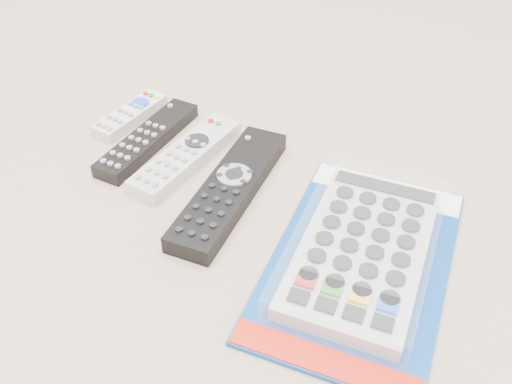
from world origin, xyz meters
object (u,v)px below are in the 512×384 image
Objects in this scene: remote_slim_black at (148,139)px; remote_large_black at (230,189)px; remote_small_grey at (130,115)px; jumbo_remote_packaged at (363,249)px; remote_silver_dvd at (187,156)px.

remote_slim_black is 0.17m from remote_large_black.
remote_small_grey is 0.45m from jumbo_remote_packaged.
remote_slim_black is 0.78× the size of remote_large_black.
remote_silver_dvd is 0.30m from jumbo_remote_packaged.
remote_silver_dvd is (0.15, -0.04, 0.00)m from remote_small_grey.
remote_small_grey is 0.15m from remote_silver_dvd.
remote_silver_dvd is at bearing -5.71° from remote_slim_black.
remote_silver_dvd is at bearing 153.24° from remote_large_black.
remote_small_grey is 0.38× the size of jumbo_remote_packaged.
remote_large_black reaches higher than remote_silver_dvd.
remote_silver_dvd is at bearing 161.33° from jumbo_remote_packaged.
remote_large_black reaches higher than remote_small_grey.
remote_small_grey is 0.08m from remote_slim_black.
remote_small_grey is at bearing 146.82° from remote_slim_black.
remote_slim_black is 0.37m from jumbo_remote_packaged.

